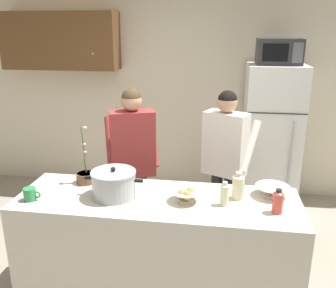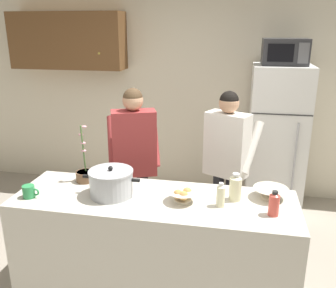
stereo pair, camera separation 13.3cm
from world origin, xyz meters
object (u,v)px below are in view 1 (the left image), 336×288
Objects in this scene: microwave at (279,51)px; bottle_mid_counter at (278,201)px; potted_orchid at (86,175)px; person_by_sink at (225,153)px; coffee_mug at (30,194)px; refrigerator at (271,139)px; bottle_near_edge at (225,194)px; cooking_pot at (114,184)px; bread_bowl at (186,195)px; bottle_far_corner at (238,186)px; empty_bowl at (272,190)px; person_near_pot at (133,152)px.

bottle_mid_counter is (-0.18, -1.92, -0.87)m from microwave.
bottle_mid_counter is 1.51m from potted_orchid.
person_by_sink is 1.79m from coffee_mug.
refrigerator is at bearing 90.07° from microwave.
person_by_sink is 1.34m from potted_orchid.
bottle_mid_counter is at bearing -9.67° from bottle_near_edge.
microwave is 3.66× the size of coffee_mug.
person_by_sink is (-0.54, -0.92, 0.11)m from refrigerator.
cooking_pot is at bearing 178.38° from bottle_near_edge.
bread_bowl is at bearing -14.14° from potted_orchid.
bottle_mid_counter is at bearing -95.45° from microwave.
microwave is 2.15× the size of bread_bowl.
microwave reaches higher than potted_orchid.
refrigerator is at bearing 44.77° from potted_orchid.
refrigerator is 8.29× the size of bottle_far_corner.
potted_orchid is (-1.22, 0.11, -0.04)m from bottle_far_corner.
refrigerator is 1.97m from bottle_near_edge.
person_by_sink is at bearing 32.92° from potted_orchid.
cooking_pot is 0.37m from potted_orchid.
potted_orchid is (-0.30, 0.21, -0.03)m from cooking_pot.
empty_bowl is 0.28m from bottle_far_corner.
microwave is at bearing -89.93° from refrigerator.
empty_bowl is at bearing -1.13° from potted_orchid.
refrigerator is at bearing 53.73° from cooking_pot.
bottle_near_edge is at bearing -106.27° from microwave.
refrigerator is 13.28× the size of coffee_mug.
bottle_near_edge is at bearing -129.32° from bottle_far_corner.
cooking_pot reaches higher than coffee_mug.
coffee_mug is 0.72× the size of bottle_near_edge.
bottle_mid_counter is (1.22, -0.84, 0.00)m from person_near_pot.
potted_orchid is at bearing 174.87° from bottle_far_corner.
person_by_sink is at bearing -120.91° from microwave.
refrigerator is 1.08m from person_by_sink.
bread_bowl is 0.46× the size of potted_orchid.
refrigerator is 3.60× the size of potted_orchid.
bottle_far_corner is at bearing 15.67° from bread_bowl.
bottle_mid_counter is 0.32m from bottle_far_corner.
refrigerator reaches higher than coffee_mug.
cooking_pot reaches higher than bottle_far_corner.
bottle_near_edge reaches higher than empty_bowl.
microwave is 2.45m from cooking_pot.
cooking_pot reaches higher than bottle_near_edge.
bottle_near_edge is (-0.36, -0.20, 0.04)m from empty_bowl.
microwave is 1.07× the size of cooking_pot.
person_near_pot is 6.23× the size of empty_bowl.
bottle_mid_counter is at bearing 2.37° from coffee_mug.
coffee_mug is (-1.96, -2.00, -0.91)m from microwave.
empty_bowl is at bearing 90.32° from bottle_mid_counter.
person_near_pot reaches higher than bottle_near_edge.
person_by_sink is 7.57× the size of bottle_far_corner.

